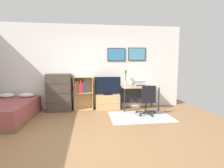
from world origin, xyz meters
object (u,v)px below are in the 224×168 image
at_px(wine_glass, 130,82).
at_px(bed, 6,111).
at_px(dresser, 59,92).
at_px(tv_stand, 108,102).
at_px(desk, 139,90).
at_px(computer_mouse, 149,86).
at_px(television, 108,86).
at_px(office_chair, 147,99).
at_px(bookshelf, 82,90).
at_px(laptop, 140,84).
at_px(bamboo_vase, 126,77).

bearing_deg(wine_glass, bed, -170.41).
xyz_separation_m(dresser, tv_stand, (1.50, 0.02, -0.34)).
bearing_deg(desk, computer_mouse, -19.33).
height_order(dresser, computer_mouse, dresser).
distance_m(television, office_chair, 1.35).
relative_size(television, office_chair, 0.97).
relative_size(dresser, desk, 1.00).
relative_size(tv_stand, wine_glass, 4.22).
height_order(television, wine_glass, television).
bearing_deg(office_chair, bed, 175.67).
xyz_separation_m(dresser, computer_mouse, (2.83, -0.13, 0.18)).
bearing_deg(television, computer_mouse, -5.22).
bearing_deg(bookshelf, wine_glass, -8.39).
xyz_separation_m(bed, laptop, (3.81, 0.73, 0.56)).
bearing_deg(wine_glass, bookshelf, 171.61).
distance_m(television, wine_glass, 0.73).
bearing_deg(bamboo_vase, bed, -166.18).
xyz_separation_m(office_chair, laptop, (0.03, 0.81, 0.35)).
distance_m(tv_stand, laptop, 1.21).
bearing_deg(television, dresser, 179.72).
bearing_deg(bamboo_vase, television, -171.54).
bearing_deg(computer_mouse, wine_glass, -177.24).
bearing_deg(television, bookshelf, 174.81).
xyz_separation_m(television, office_chair, (1.04, -0.82, -0.30)).
bearing_deg(wine_glass, computer_mouse, 2.76).
relative_size(dresser, laptop, 2.92).
bearing_deg(wine_glass, laptop, 21.89).
bearing_deg(dresser, computer_mouse, -2.60).
height_order(bed, laptop, laptop).
relative_size(bed, laptop, 4.93).
bearing_deg(desk, bed, -169.17).
xyz_separation_m(desk, wine_glass, (-0.31, -0.14, 0.27)).
height_order(tv_stand, laptop, laptop).
relative_size(office_chair, wine_glass, 4.78).
bearing_deg(desk, tv_stand, 177.95).
xyz_separation_m(bed, tv_stand, (2.75, 0.76, -0.01)).
bearing_deg(office_chair, laptop, 84.83).
xyz_separation_m(bed, dresser, (1.24, 0.74, 0.34)).
height_order(tv_stand, office_chair, office_chair).
relative_size(tv_stand, bamboo_vase, 1.45).
height_order(bed, dresser, dresser).
bearing_deg(dresser, bed, -149.21).
bearing_deg(laptop, bookshelf, 176.77).
bearing_deg(dresser, desk, -0.48).
relative_size(bookshelf, bamboo_vase, 2.01).
relative_size(desk, wine_glass, 6.39).
relative_size(desk, computer_mouse, 11.07).
bearing_deg(television, tv_stand, 90.00).
relative_size(dresser, bookshelf, 1.10).
relative_size(bed, office_chair, 2.27).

